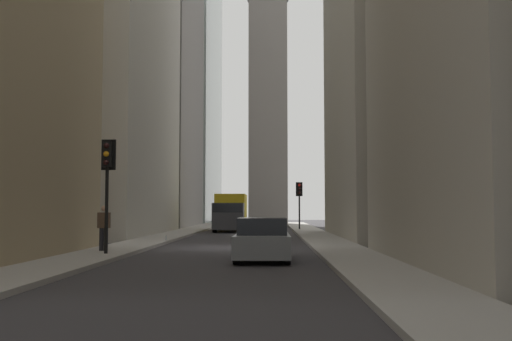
{
  "coord_description": "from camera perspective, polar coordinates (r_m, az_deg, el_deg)",
  "views": [
    {
      "loc": [
        -26.24,
        -1.68,
        1.7
      ],
      "look_at": [
        17.32,
        -0.59,
        4.55
      ],
      "focal_mm": 41.49,
      "sensor_mm": 36.0,
      "label": 1
    }
  ],
  "objects": [
    {
      "name": "building_right_far",
      "position": [
        57.91,
        -10.95,
        8.26
      ],
      "size": [
        15.97,
        10.0,
        27.35
      ],
      "color": "gray",
      "rests_on": "ground_plane"
    },
    {
      "name": "ground_plane",
      "position": [
        26.35,
        -2.25,
        -7.45
      ],
      "size": [
        135.0,
        135.0,
        0.0
      ],
      "primitive_type": "plane",
      "color": "#302D30"
    },
    {
      "name": "pedestrian",
      "position": [
        23.11,
        -14.46,
        -5.21
      ],
      "size": [
        0.26,
        0.44,
        1.7
      ],
      "color": "black",
      "rests_on": "sidewalk_right"
    },
    {
      "name": "building_right_midfar",
      "position": [
        41.95,
        -16.12,
        13.59
      ],
      "size": [
        16.83,
        10.0,
        28.19
      ],
      "color": "#B7B2A5",
      "rests_on": "ground_plane"
    },
    {
      "name": "discarded_bottle",
      "position": [
        30.16,
        -8.66,
        -6.46
      ],
      "size": [
        0.07,
        0.07,
        0.27
      ],
      "color": "#999EA3",
      "rests_on": "sidewalk_right"
    },
    {
      "name": "traffic_light_midblock",
      "position": [
        46.68,
        4.2,
        -2.33
      ],
      "size": [
        0.43,
        0.52,
        3.69
      ],
      "color": "black",
      "rests_on": "sidewalk_left"
    },
    {
      "name": "traffic_light_foreground",
      "position": [
        21.67,
        -14.15,
        0.13
      ],
      "size": [
        0.43,
        0.52,
        4.06
      ],
      "color": "black",
      "rests_on": "sidewalk_right"
    },
    {
      "name": "delivery_truck",
      "position": [
        45.27,
        -2.47,
        -4.05
      ],
      "size": [
        6.46,
        2.25,
        2.84
      ],
      "color": "yellow",
      "rests_on": "ground_plane"
    },
    {
      "name": "church_spire",
      "position": [
        65.85,
        1.16,
        11.36
      ],
      "size": [
        4.51,
        4.51,
        36.17
      ],
      "color": "gray",
      "rests_on": "ground_plane"
    },
    {
      "name": "sidewalk_right",
      "position": [
        27.01,
        -11.89,
        -7.13
      ],
      "size": [
        90.0,
        2.2,
        0.14
      ],
      "primitive_type": "cube",
      "color": "gray",
      "rests_on": "ground_plane"
    },
    {
      "name": "hatchback_grey",
      "position": [
        19.71,
        0.62,
        -6.77
      ],
      "size": [
        4.3,
        1.78,
        1.42
      ],
      "color": "slate",
      "rests_on": "ground_plane"
    },
    {
      "name": "sidewalk_left",
      "position": [
        26.44,
        7.61,
        -7.25
      ],
      "size": [
        90.0,
        2.2,
        0.14
      ],
      "primitive_type": "cube",
      "color": "gray",
      "rests_on": "ground_plane"
    }
  ]
}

